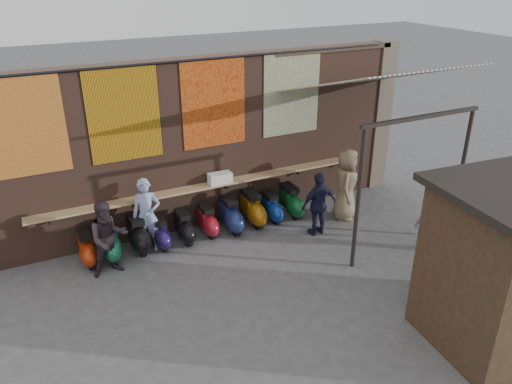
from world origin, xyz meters
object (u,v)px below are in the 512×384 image
(scooter_stool_5, at_px, (208,221))
(diner_left, at_px, (147,215))
(shopper_navy, at_px, (319,204))
(scooter_stool_7, at_px, (252,209))
(scooter_stool_0, at_px, (87,249))
(scooter_stool_4, at_px, (184,227))
(shopper_grey, at_px, (442,211))
(scooter_stool_1, at_px, (109,242))
(scooter_stool_8, at_px, (271,207))
(shelf_box, at_px, (220,178))
(shopper_tan, at_px, (346,184))
(scooter_stool_6, at_px, (231,215))
(diner_right, at_px, (109,238))
(scooter_stool_3, at_px, (160,233))
(scooter_stool_2, at_px, (138,234))
(scooter_stool_9, at_px, (291,201))

(scooter_stool_5, height_order, diner_left, diner_left)
(shopper_navy, bearing_deg, scooter_stool_7, -45.70)
(scooter_stool_0, height_order, scooter_stool_4, same)
(scooter_stool_4, bearing_deg, shopper_grey, -29.27)
(scooter_stool_1, xyz_separation_m, scooter_stool_8, (3.94, 0.01, -0.07))
(scooter_stool_1, xyz_separation_m, shopper_navy, (4.61, -1.07, 0.36))
(shelf_box, height_order, shopper_navy, shopper_navy)
(scooter_stool_5, distance_m, shopper_navy, 2.62)
(diner_left, relative_size, shopper_navy, 1.09)
(shopper_navy, distance_m, shopper_tan, 1.12)
(scooter_stool_4, relative_size, shopper_navy, 0.49)
(scooter_stool_6, xyz_separation_m, diner_right, (-2.91, -0.55, 0.41))
(diner_left, bearing_deg, shopper_navy, 2.38)
(scooter_stool_1, relative_size, shopper_navy, 0.57)
(diner_left, relative_size, shopper_tan, 0.93)
(scooter_stool_0, xyz_separation_m, diner_right, (0.39, -0.59, 0.46))
(scooter_stool_3, distance_m, diner_left, 0.56)
(scooter_stool_7, xyz_separation_m, diner_right, (-3.52, -0.61, 0.40))
(scooter_stool_5, xyz_separation_m, scooter_stool_6, (0.56, -0.06, 0.05))
(scooter_stool_1, distance_m, shopper_navy, 4.74)
(scooter_stool_1, relative_size, scooter_stool_2, 1.02)
(scooter_stool_2, relative_size, shopper_grey, 0.46)
(scooter_stool_0, relative_size, shopper_grey, 0.40)
(scooter_stool_2, bearing_deg, scooter_stool_3, -8.63)
(scooter_stool_2, xyz_separation_m, shopper_navy, (3.97, -1.13, 0.37))
(scooter_stool_7, distance_m, diner_left, 2.61)
(scooter_stool_2, bearing_deg, shopper_tan, -8.27)
(scooter_stool_9, bearing_deg, scooter_stool_0, -179.90)
(shelf_box, xyz_separation_m, diner_left, (-1.87, -0.30, -0.41))
(scooter_stool_0, height_order, scooter_stool_7, scooter_stool_7)
(scooter_stool_2, height_order, diner_right, diner_right)
(scooter_stool_8, xyz_separation_m, diner_left, (-3.07, 0.02, 0.49))
(scooter_stool_1, xyz_separation_m, scooter_stool_9, (4.50, 0.02, -0.02))
(shopper_grey, bearing_deg, scooter_stool_1, -13.77)
(shopper_grey, bearing_deg, scooter_stool_2, -16.33)
(scooter_stool_9, distance_m, shopper_navy, 1.16)
(scooter_stool_2, distance_m, scooter_stool_3, 0.49)
(scooter_stool_7, distance_m, shopper_tan, 2.37)
(scooter_stool_5, bearing_deg, scooter_stool_1, -178.90)
(scooter_stool_0, distance_m, shopper_tan, 6.18)
(scooter_stool_5, distance_m, scooter_stool_8, 1.67)
(shopper_navy, bearing_deg, scooter_stool_4, -22.09)
(diner_right, bearing_deg, scooter_stool_5, 11.52)
(scooter_stool_0, xyz_separation_m, shopper_grey, (7.13, -2.83, 0.58))
(scooter_stool_8, xyz_separation_m, diner_right, (-4.02, -0.58, 0.47))
(scooter_stool_2, relative_size, scooter_stool_8, 1.17)
(scooter_stool_5, bearing_deg, shelf_box, 31.47)
(scooter_stool_2, height_order, scooter_stool_6, scooter_stool_2)
(scooter_stool_2, relative_size, shopper_navy, 0.56)
(scooter_stool_3, bearing_deg, diner_right, -155.14)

